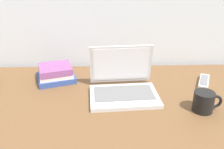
# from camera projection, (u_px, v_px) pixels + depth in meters

# --- Properties ---
(desk) EXTENTS (1.60, 0.76, 0.03)m
(desk) POSITION_uv_depth(u_px,v_px,m) (100.00, 101.00, 1.18)
(desk) COLOR brown
(desk) RESTS_ON ground
(laptop) EXTENTS (0.32, 0.28, 0.22)m
(laptop) POSITION_uv_depth(u_px,v_px,m) (123.00, 85.00, 1.20)
(laptop) COLOR silver
(laptop) RESTS_ON desk
(coffee_mug) EXTENTS (0.12, 0.09, 0.09)m
(coffee_mug) POSITION_uv_depth(u_px,v_px,m) (204.00, 101.00, 1.06)
(coffee_mug) COLOR black
(coffee_mug) RESTS_ON desk
(remote_control_far) EXTENTS (0.11, 0.17, 0.02)m
(remote_control_far) POSITION_uv_depth(u_px,v_px,m) (204.00, 82.00, 1.30)
(remote_control_far) COLOR #B7B7B7
(remote_control_far) RESTS_ON desk
(book_stack) EXTENTS (0.23, 0.21, 0.08)m
(book_stack) POSITION_uv_depth(u_px,v_px,m) (56.00, 74.00, 1.33)
(book_stack) COLOR #334C99
(book_stack) RESTS_ON desk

